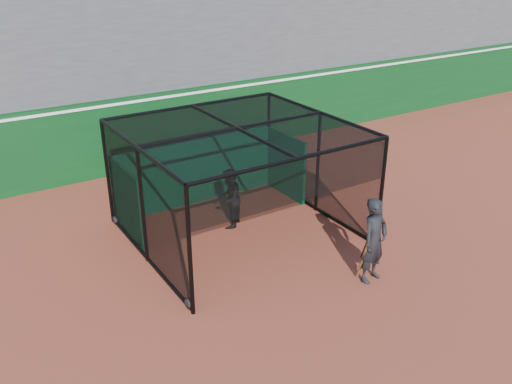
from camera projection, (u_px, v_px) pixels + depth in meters
ground at (264, 294)px, 11.72m from camera, size 120.00×120.00×0.00m
outfield_wall at (122, 134)px, 17.72m from camera, size 50.00×0.50×2.50m
grandstand at (76, 21)px, 19.31m from camera, size 50.00×7.85×8.95m
batting_cage at (238, 183)px, 13.65m from camera, size 5.20×4.97×2.87m
batter at (229, 198)px, 14.25m from camera, size 1.00×0.99×1.63m
on_deck_player at (374, 241)px, 11.84m from camera, size 0.81×0.61×1.99m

